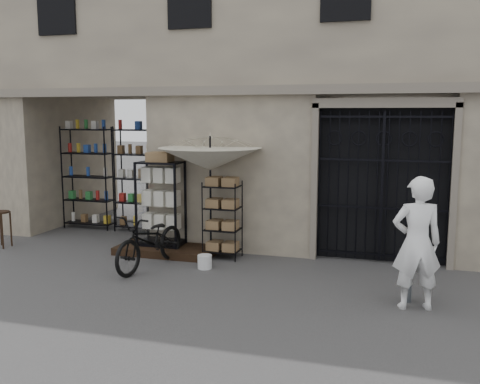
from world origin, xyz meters
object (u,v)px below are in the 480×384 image
(display_cabinet, at_px, (161,208))
(bicycle, at_px, (152,268))
(market_umbrella, at_px, (210,153))
(shopkeeper, at_px, (413,308))
(wire_rack, at_px, (222,221))
(white_bucket, at_px, (205,262))
(steel_bollard, at_px, (407,277))
(wooden_stool, at_px, (1,228))

(display_cabinet, height_order, bicycle, display_cabinet)
(market_umbrella, relative_size, shopkeeper, 1.47)
(wire_rack, xyz_separation_m, bicycle, (-1.03, -1.03, -0.74))
(white_bucket, xyz_separation_m, shopkeeper, (3.62, -1.01, -0.13))
(market_umbrella, bearing_deg, shopkeeper, -26.03)
(market_umbrella, height_order, steel_bollard, market_umbrella)
(white_bucket, bearing_deg, bicycle, -166.23)
(wooden_stool, bearing_deg, steel_bollard, -7.02)
(wooden_stool, bearing_deg, white_bucket, -3.12)
(market_umbrella, bearing_deg, display_cabinet, 179.58)
(white_bucket, relative_size, bicycle, 0.13)
(shopkeeper, bearing_deg, wooden_stool, -23.46)
(wire_rack, bearing_deg, bicycle, -121.66)
(display_cabinet, height_order, shopkeeper, display_cabinet)
(white_bucket, distance_m, steel_bollard, 3.61)
(display_cabinet, height_order, wooden_stool, display_cabinet)
(wire_rack, distance_m, steel_bollard, 3.80)
(market_umbrella, distance_m, shopkeeper, 4.70)
(display_cabinet, distance_m, white_bucket, 1.71)
(display_cabinet, bearing_deg, wire_rack, 16.77)
(wire_rack, relative_size, white_bucket, 5.78)
(display_cabinet, bearing_deg, bicycle, -55.61)
(display_cabinet, relative_size, wooden_stool, 2.39)
(wooden_stool, bearing_deg, shopkeeper, -8.70)
(wooden_stool, distance_m, shopkeeper, 8.39)
(shopkeeper, bearing_deg, white_bucket, -30.41)
(wooden_stool, relative_size, shopkeeper, 0.40)
(display_cabinet, xyz_separation_m, bicycle, (0.30, -1.08, -0.92))
(steel_bollard, bearing_deg, market_umbrella, 156.67)
(bicycle, xyz_separation_m, wooden_stool, (-3.71, 0.49, 0.41))
(bicycle, xyz_separation_m, shopkeeper, (4.58, -0.78, 0.00))
(market_umbrella, height_order, shopkeeper, market_umbrella)
(bicycle, bearing_deg, white_bucket, 23.92)
(market_umbrella, relative_size, bicycle, 1.46)
(display_cabinet, bearing_deg, market_umbrella, 18.49)
(display_cabinet, bearing_deg, wooden_stool, -151.17)
(steel_bollard, height_order, shopkeeper, steel_bollard)
(wire_rack, bearing_deg, display_cabinet, -168.82)
(wire_rack, distance_m, market_umbrella, 1.34)
(white_bucket, bearing_deg, display_cabinet, 145.91)
(display_cabinet, xyz_separation_m, shopkeeper, (4.88, -1.86, -0.92))
(bicycle, bearing_deg, display_cabinet, 115.62)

